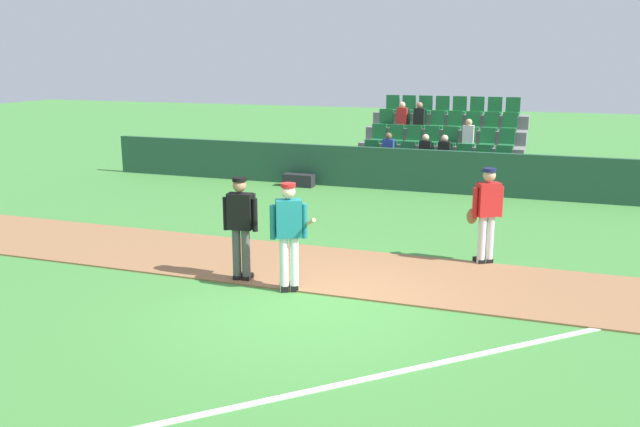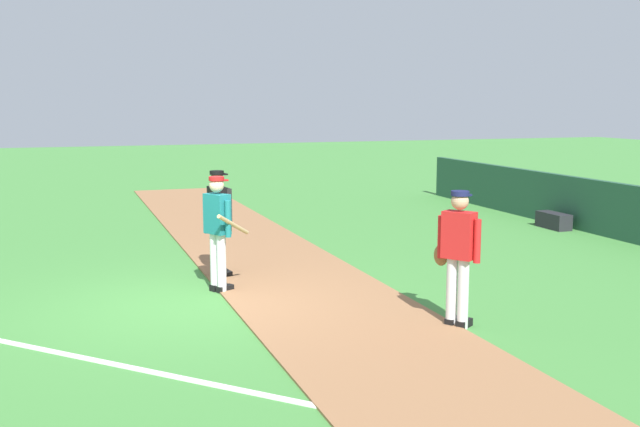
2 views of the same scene
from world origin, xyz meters
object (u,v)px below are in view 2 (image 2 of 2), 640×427
batter_teal_jersey (218,229)px  runner_red_jersey (458,253)px  equipment_bag (553,221)px  umpire_home_plate (219,217)px

batter_teal_jersey → runner_red_jersey: same height
runner_red_jersey → equipment_bag: (-5.90, 5.85, -0.78)m
runner_red_jersey → batter_teal_jersey: bearing=-137.8°
umpire_home_plate → batter_teal_jersey: bearing=-12.4°
runner_red_jersey → equipment_bag: size_ratio=1.96×
batter_teal_jersey → equipment_bag: bearing=110.6°
batter_teal_jersey → runner_red_jersey: (2.76, 2.51, -0.01)m
umpire_home_plate → runner_red_jersey: same height
batter_teal_jersey → runner_red_jersey: size_ratio=1.00×
umpire_home_plate → runner_red_jersey: 4.36m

